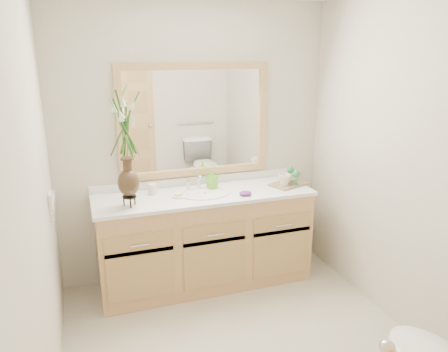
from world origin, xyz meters
name	(u,v)px	position (x,y,z in m)	size (l,w,h in m)	color
wall_back	(195,143)	(0.00, 1.30, 1.20)	(2.40, 0.02, 2.40)	beige
wall_front	(399,297)	(0.00, -1.30, 1.20)	(2.40, 0.02, 2.40)	beige
wall_left	(38,209)	(-1.20, 0.00, 1.20)	(0.02, 2.60, 2.40)	beige
wall_right	(412,169)	(1.20, 0.00, 1.20)	(0.02, 2.60, 2.40)	beige
vanity	(205,240)	(0.00, 1.01, 0.40)	(1.80, 0.55, 0.80)	tan
counter	(204,195)	(0.00, 1.01, 0.82)	(1.84, 0.57, 0.03)	white
sink	(205,200)	(0.00, 1.00, 0.78)	(0.38, 0.34, 0.23)	white
mirror	(195,121)	(0.00, 1.28, 1.41)	(1.32, 0.04, 0.97)	white
switch_plate	(51,201)	(-1.19, 0.76, 0.98)	(0.02, 0.12, 0.12)	white
flower_vase	(126,137)	(-0.63, 0.90, 1.37)	(0.19, 0.19, 0.79)	black
tumbler	(152,189)	(-0.42, 1.13, 0.87)	(0.07, 0.07, 0.09)	silver
soap_dish	(179,196)	(-0.23, 0.99, 0.84)	(0.10, 0.10, 0.03)	silver
soap_bottle	(212,180)	(0.11, 1.13, 0.91)	(0.07, 0.07, 0.15)	#66C62E
purple_dish	(245,193)	(0.31, 0.85, 0.85)	(0.11, 0.09, 0.04)	#59246E
tray	(288,184)	(0.78, 0.99, 0.84)	(0.32, 0.21, 0.02)	brown
mug_left	(285,179)	(0.72, 0.96, 0.90)	(0.11, 0.10, 0.11)	silver
mug_right	(287,177)	(0.78, 1.02, 0.89)	(0.10, 0.09, 0.10)	silver
goblet_front	(296,175)	(0.82, 0.93, 0.94)	(0.06, 0.06, 0.14)	#287A3F
goblet_back	(291,171)	(0.82, 1.05, 0.94)	(0.06, 0.06, 0.14)	#287A3F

